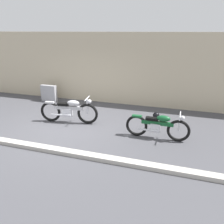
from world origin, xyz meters
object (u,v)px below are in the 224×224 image
(motorcycle_silver, at_px, (69,110))
(motorcycle_green, at_px, (158,126))
(helmet, at_px, (156,115))
(stone_marker, at_px, (49,93))

(motorcycle_silver, xyz_separation_m, motorcycle_green, (3.27, -0.35, -0.04))
(helmet, relative_size, motorcycle_silver, 0.12)
(stone_marker, relative_size, helmet, 3.05)
(helmet, bearing_deg, motorcycle_green, -82.14)
(motorcycle_silver, bearing_deg, helmet, 15.92)
(motorcycle_green, bearing_deg, helmet, 98.36)
(stone_marker, bearing_deg, motorcycle_green, -24.28)
(stone_marker, xyz_separation_m, motorcycle_green, (5.47, -2.47, 0.04))
(motorcycle_green, bearing_deg, motorcycle_silver, 174.31)
(stone_marker, bearing_deg, helmet, -8.17)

